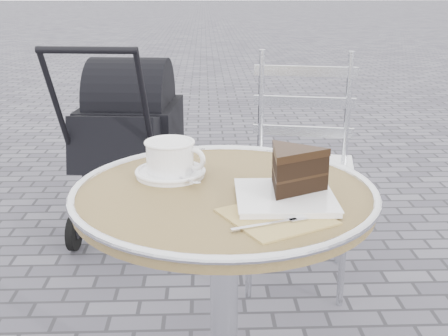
{
  "coord_description": "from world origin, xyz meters",
  "views": [
    {
      "loc": [
        -0.04,
        -1.23,
        1.19
      ],
      "look_at": [
        0.0,
        0.01,
        0.78
      ],
      "focal_mm": 45.0,
      "sensor_mm": 36.0,
      "label": 1
    }
  ],
  "objects_px": {
    "cappuccino_set": "(171,160)",
    "baby_stroller": "(128,142)",
    "cake_plate_set": "(291,176)",
    "bistro_chair": "(302,141)",
    "cafe_table": "(224,253)"
  },
  "relations": [
    {
      "from": "cake_plate_set",
      "to": "bistro_chair",
      "type": "bearing_deg",
      "value": 79.23
    },
    {
      "from": "baby_stroller",
      "to": "cappuccino_set",
      "type": "bearing_deg",
      "value": -72.01
    },
    {
      "from": "cappuccino_set",
      "to": "bistro_chair",
      "type": "distance_m",
      "value": 1.0
    },
    {
      "from": "cake_plate_set",
      "to": "bistro_chair",
      "type": "xyz_separation_m",
      "value": [
        0.21,
        1.02,
        -0.21
      ]
    },
    {
      "from": "cafe_table",
      "to": "bistro_chair",
      "type": "distance_m",
      "value": 1.03
    },
    {
      "from": "cappuccino_set",
      "to": "cafe_table",
      "type": "bearing_deg",
      "value": -18.79
    },
    {
      "from": "cafe_table",
      "to": "cake_plate_set",
      "type": "relative_size",
      "value": 2.24
    },
    {
      "from": "cafe_table",
      "to": "baby_stroller",
      "type": "xyz_separation_m",
      "value": [
        -0.43,
        1.5,
        -0.13
      ]
    },
    {
      "from": "bistro_chair",
      "to": "baby_stroller",
      "type": "relative_size",
      "value": 0.97
    },
    {
      "from": "cake_plate_set",
      "to": "bistro_chair",
      "type": "distance_m",
      "value": 1.06
    },
    {
      "from": "bistro_chair",
      "to": "cappuccino_set",
      "type": "bearing_deg",
      "value": -107.73
    },
    {
      "from": "cappuccino_set",
      "to": "baby_stroller",
      "type": "distance_m",
      "value": 1.46
    },
    {
      "from": "cappuccino_set",
      "to": "bistro_chair",
      "type": "height_order",
      "value": "bistro_chair"
    },
    {
      "from": "cappuccino_set",
      "to": "baby_stroller",
      "type": "height_order",
      "value": "baby_stroller"
    },
    {
      "from": "cappuccino_set",
      "to": "baby_stroller",
      "type": "bearing_deg",
      "value": 122.75
    }
  ]
}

